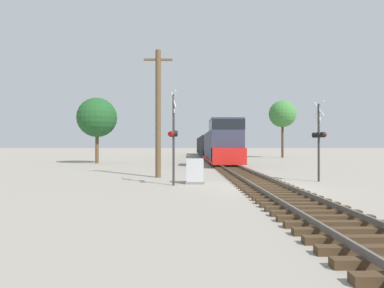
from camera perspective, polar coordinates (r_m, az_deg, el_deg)
The scene contains 9 objects.
ground_plane at distance 14.81m, azimuth 13.61°, elevation -8.09°, with size 400.00×400.00×0.00m, color gray.
rail_track_bed at distance 14.79m, azimuth 13.61°, elevation -7.57°, with size 2.60×160.00×0.31m.
freight_train at distance 47.58m, azimuth 3.52°, elevation -0.36°, with size 3.01×45.73×4.52m.
crossing_signal_near at distance 15.09m, azimuth -3.61°, elevation 1.83°, with size 0.55×1.01×4.76m.
crossing_signal_far at distance 18.14m, azimuth 23.06°, elevation 1.35°, with size 0.50×1.01×4.50m.
relay_cabinet at distance 15.83m, azimuth 0.53°, elevation -5.24°, with size 0.99×0.68×1.31m.
utility_pole at distance 19.05m, azimuth -6.46°, elevation 6.02°, with size 1.80×0.35×8.02m.
tree_far_right at distance 35.32m, azimuth -17.64°, elevation 4.81°, with size 4.40×4.40×7.34m.
tree_mid_background at distance 51.11m, azimuth 16.85°, elevation 5.48°, with size 4.36×4.36×9.32m.
Camera 1 is at (-3.68, -14.20, 2.03)m, focal length 28.00 mm.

